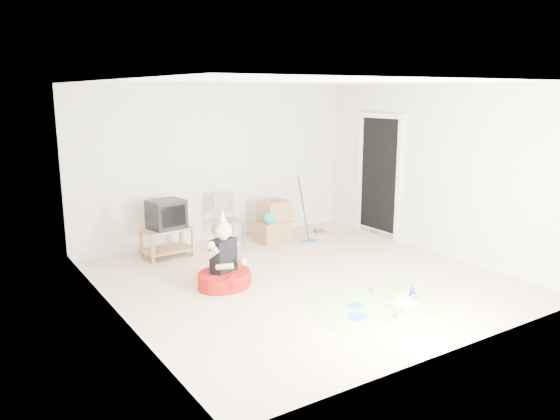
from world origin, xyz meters
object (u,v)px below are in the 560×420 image
folding_chair (230,221)px  cardboard_boxes (273,222)px  birthday_cake (405,306)px  crt_tv (166,214)px  tv_stand (167,240)px  seated_woman (224,270)px

folding_chair → cardboard_boxes: size_ratio=1.28×
cardboard_boxes → birthday_cake: 3.34m
crt_tv → folding_chair: (1.07, 0.01, -0.25)m
tv_stand → crt_tv: size_ratio=1.52×
tv_stand → crt_tv: 0.40m
crt_tv → seated_woman: size_ratio=0.48×
tv_stand → crt_tv: (-0.00, 0.00, 0.40)m
folding_chair → crt_tv: bearing=-179.7°
cardboard_boxes → seated_woman: bearing=-138.6°
crt_tv → birthday_cake: bearing=-75.7°
crt_tv → seated_woman: 1.70m
crt_tv → seated_woman: seated_woman is taller
cardboard_boxes → seated_woman: seated_woman is taller
tv_stand → cardboard_boxes: cardboard_boxes is taller
seated_woman → tv_stand: bearing=94.4°
tv_stand → folding_chair: folding_chair is taller
seated_woman → birthday_cake: size_ratio=3.51×
crt_tv → folding_chair: crt_tv is taller
crt_tv → cardboard_boxes: crt_tv is taller
cardboard_boxes → birthday_cake: bearing=-94.8°
seated_woman → birthday_cake: (1.43, -1.81, -0.19)m
crt_tv → birthday_cake: crt_tv is taller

